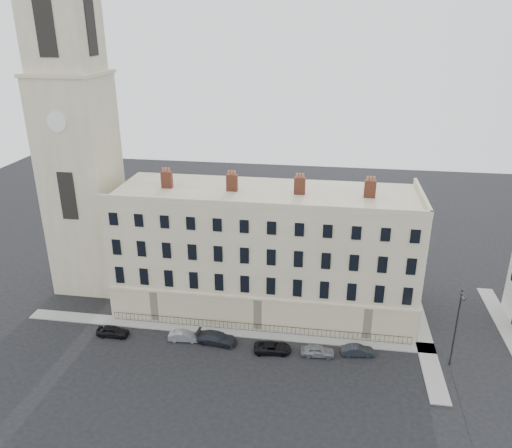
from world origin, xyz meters
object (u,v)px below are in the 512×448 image
object	(u,v)px
car_d	(273,348)
streetlamp	(456,325)
car_c	(217,338)
car_b	(184,336)
car_e	(318,351)
car_f	(358,351)
car_a	(113,331)

from	to	relation	value
car_d	streetlamp	xyz separation A→B (m)	(18.73, 0.52, 4.46)
car_c	car_b	bearing A→B (deg)	96.13
car_c	car_e	xyz separation A→B (m)	(11.30, -0.58, -0.06)
car_b	streetlamp	world-z (taller)	streetlamp
car_f	car_a	bearing A→B (deg)	84.04
car_a	car_c	size ratio (longest dim) A/B	0.80
car_c	car_e	distance (m)	11.32
car_f	streetlamp	world-z (taller)	streetlamp
car_f	streetlamp	bearing A→B (deg)	-99.33
car_d	streetlamp	bearing A→B (deg)	-94.38
streetlamp	car_d	bearing A→B (deg)	172.24
car_c	car_d	distance (m)	6.45
car_a	car_b	size ratio (longest dim) A/B	1.05
car_b	car_e	xyz separation A→B (m)	(15.07, -0.52, 0.04)
car_a	car_c	world-z (taller)	car_c
car_c	streetlamp	distance (m)	25.51
car_c	streetlamp	bearing A→B (deg)	-85.14
car_a	car_f	xyz separation A→B (m)	(27.73, 0.60, -0.05)
car_c	streetlamp	xyz separation A→B (m)	(25.13, -0.19, 4.36)
car_a	car_e	distance (m)	23.43
car_a	car_f	size ratio (longest dim) A/B	1.05
car_f	car_c	bearing A→B (deg)	83.39
car_c	car_d	world-z (taller)	car_c
car_b	streetlamp	distance (m)	29.24
car_c	car_d	bearing A→B (deg)	-91.00
car_a	car_e	size ratio (longest dim) A/B	1.02
car_e	car_a	bearing A→B (deg)	86.87
car_d	streetlamp	world-z (taller)	streetlamp
car_e	car_d	bearing A→B (deg)	88.72
car_c	car_d	xyz separation A→B (m)	(6.41, -0.71, -0.11)
car_a	car_d	size ratio (longest dim) A/B	0.90
streetlamp	car_b	bearing A→B (deg)	170.39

